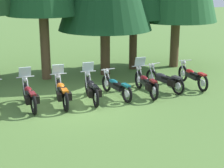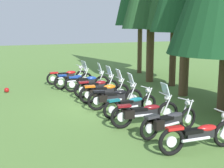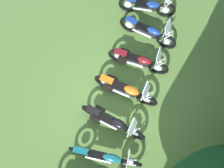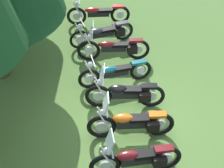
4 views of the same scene
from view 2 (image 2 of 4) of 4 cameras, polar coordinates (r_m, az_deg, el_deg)
name	(u,v)px [view 2 (image 2 of 4)]	position (r m, az deg, el deg)	size (l,w,h in m)	color
ground_plane	(109,105)	(13.02, -0.56, -3.83)	(80.00, 80.00, 0.00)	#547A38
motorcycle_0	(68,76)	(17.76, -8.04, 1.48)	(0.76, 2.36, 1.00)	black
motorcycle_1	(74,79)	(16.51, -6.86, 0.88)	(0.67, 2.21, 1.38)	black
motorcycle_2	(88,82)	(15.57, -4.40, 0.40)	(0.63, 2.26, 1.39)	black
motorcycle_3	(96,86)	(14.43, -2.84, -0.45)	(0.66, 2.20, 1.38)	black
motorcycle_4	(105,91)	(13.35, -1.36, -1.31)	(0.67, 2.27, 1.39)	black
motorcycle_5	(115,97)	(12.31, 0.53, -2.34)	(0.72, 2.25, 1.39)	black
motorcycle_6	(131,104)	(11.46, 3.48, -3.65)	(0.61, 2.30, 0.99)	black
motorcycle_7	(144,112)	(10.32, 5.88, -5.05)	(0.74, 2.39, 1.39)	black
motorcycle_8	(168,121)	(9.63, 10.16, -6.51)	(0.83, 2.31, 1.00)	black
motorcycle_9	(200,135)	(8.62, 15.56, -8.78)	(0.62, 2.39, 1.02)	black
dropped_helmet	(7,90)	(16.20, -18.48, -1.04)	(0.24, 0.24, 0.24)	maroon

